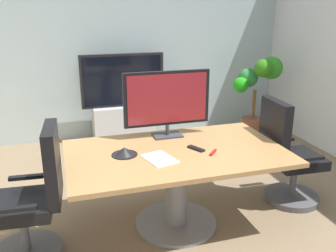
{
  "coord_description": "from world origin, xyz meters",
  "views": [
    {
      "loc": [
        -0.84,
        -2.66,
        1.95
      ],
      "look_at": [
        0.11,
        0.42,
        0.89
      ],
      "focal_mm": 39.23,
      "sensor_mm": 36.0,
      "label": 1
    }
  ],
  "objects_px": {
    "office_chair_right": "(287,161)",
    "tv_monitor": "(167,100)",
    "conference_table": "(176,171)",
    "wall_display_unit": "(124,113)",
    "office_chair_left": "(34,205)",
    "potted_plant": "(257,88)",
    "remote_control": "(196,149)",
    "conference_phone": "(124,152)"
  },
  "relations": [
    {
      "from": "conference_table",
      "to": "potted_plant",
      "type": "xyz_separation_m",
      "value": [
        1.93,
        1.95,
        0.22
      ]
    },
    {
      "from": "conference_table",
      "to": "potted_plant",
      "type": "bearing_deg",
      "value": 45.34
    },
    {
      "from": "tv_monitor",
      "to": "office_chair_right",
      "type": "bearing_deg",
      "value": -15.17
    },
    {
      "from": "conference_table",
      "to": "tv_monitor",
      "type": "relative_size",
      "value": 2.26
    },
    {
      "from": "potted_plant",
      "to": "conference_phone",
      "type": "height_order",
      "value": "potted_plant"
    },
    {
      "from": "office_chair_right",
      "to": "potted_plant",
      "type": "height_order",
      "value": "potted_plant"
    },
    {
      "from": "office_chair_left",
      "to": "tv_monitor",
      "type": "height_order",
      "value": "tv_monitor"
    },
    {
      "from": "office_chair_left",
      "to": "remote_control",
      "type": "relative_size",
      "value": 6.41
    },
    {
      "from": "conference_table",
      "to": "remote_control",
      "type": "xyz_separation_m",
      "value": [
        0.18,
        -0.02,
        0.2
      ]
    },
    {
      "from": "conference_table",
      "to": "potted_plant",
      "type": "height_order",
      "value": "potted_plant"
    },
    {
      "from": "conference_phone",
      "to": "remote_control",
      "type": "bearing_deg",
      "value": -5.61
    },
    {
      "from": "conference_phone",
      "to": "conference_table",
      "type": "bearing_deg",
      "value": -4.8
    },
    {
      "from": "tv_monitor",
      "to": "conference_phone",
      "type": "relative_size",
      "value": 3.82
    },
    {
      "from": "office_chair_left",
      "to": "potted_plant",
      "type": "height_order",
      "value": "potted_plant"
    },
    {
      "from": "wall_display_unit",
      "to": "conference_phone",
      "type": "distance_m",
      "value": 2.37
    },
    {
      "from": "tv_monitor",
      "to": "conference_table",
      "type": "bearing_deg",
      "value": -95.23
    },
    {
      "from": "tv_monitor",
      "to": "wall_display_unit",
      "type": "height_order",
      "value": "tv_monitor"
    },
    {
      "from": "office_chair_right",
      "to": "wall_display_unit",
      "type": "relative_size",
      "value": 0.83
    },
    {
      "from": "conference_table",
      "to": "potted_plant",
      "type": "distance_m",
      "value": 2.76
    },
    {
      "from": "conference_table",
      "to": "wall_display_unit",
      "type": "xyz_separation_m",
      "value": [
        -0.04,
        2.35,
        -0.1
      ]
    },
    {
      "from": "office_chair_left",
      "to": "potted_plant",
      "type": "distance_m",
      "value": 3.76
    },
    {
      "from": "conference_phone",
      "to": "remote_control",
      "type": "xyz_separation_m",
      "value": [
        0.63,
        -0.06,
        -0.02
      ]
    },
    {
      "from": "conference_table",
      "to": "office_chair_left",
      "type": "height_order",
      "value": "office_chair_left"
    },
    {
      "from": "tv_monitor",
      "to": "conference_phone",
      "type": "distance_m",
      "value": 0.69
    },
    {
      "from": "office_chair_right",
      "to": "remote_control",
      "type": "distance_m",
      "value": 1.08
    },
    {
      "from": "office_chair_right",
      "to": "remote_control",
      "type": "xyz_separation_m",
      "value": [
        -1.03,
        -0.1,
        0.29
      ]
    },
    {
      "from": "office_chair_left",
      "to": "wall_display_unit",
      "type": "xyz_separation_m",
      "value": [
        1.17,
        2.43,
        -0.01
      ]
    },
    {
      "from": "tv_monitor",
      "to": "wall_display_unit",
      "type": "xyz_separation_m",
      "value": [
        -0.08,
        1.95,
        -0.65
      ]
    },
    {
      "from": "potted_plant",
      "to": "remote_control",
      "type": "distance_m",
      "value": 2.64
    },
    {
      "from": "conference_table",
      "to": "wall_display_unit",
      "type": "height_order",
      "value": "wall_display_unit"
    },
    {
      "from": "office_chair_right",
      "to": "tv_monitor",
      "type": "distance_m",
      "value": 1.37
    },
    {
      "from": "conference_table",
      "to": "potted_plant",
      "type": "relative_size",
      "value": 1.53
    },
    {
      "from": "potted_plant",
      "to": "office_chair_right",
      "type": "bearing_deg",
      "value": -111.05
    },
    {
      "from": "conference_phone",
      "to": "office_chair_right",
      "type": "bearing_deg",
      "value": 1.38
    },
    {
      "from": "conference_table",
      "to": "remote_control",
      "type": "distance_m",
      "value": 0.27
    },
    {
      "from": "office_chair_left",
      "to": "tv_monitor",
      "type": "xyz_separation_m",
      "value": [
        1.25,
        0.48,
        0.64
      ]
    },
    {
      "from": "potted_plant",
      "to": "conference_phone",
      "type": "xyz_separation_m",
      "value": [
        -2.38,
        -1.92,
        0.0
      ]
    },
    {
      "from": "office_chair_right",
      "to": "office_chair_left",
      "type": "bearing_deg",
      "value": 97.23
    },
    {
      "from": "office_chair_right",
      "to": "tv_monitor",
      "type": "relative_size",
      "value": 1.3
    },
    {
      "from": "office_chair_left",
      "to": "wall_display_unit",
      "type": "relative_size",
      "value": 0.83
    },
    {
      "from": "office_chair_left",
      "to": "remote_control",
      "type": "height_order",
      "value": "office_chair_left"
    },
    {
      "from": "conference_table",
      "to": "remote_control",
      "type": "relative_size",
      "value": 11.17
    }
  ]
}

